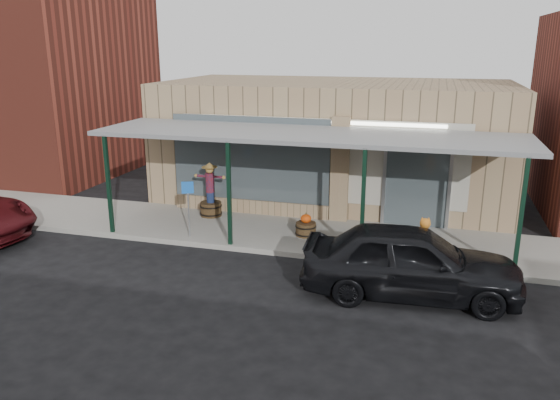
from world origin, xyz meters
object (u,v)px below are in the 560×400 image
(parked_sedan, at_px, (411,261))
(barrel_scarecrow, at_px, (211,198))
(handicap_sign, at_px, (188,202))
(barrel_pumpkin, at_px, (306,228))

(parked_sedan, bearing_deg, barrel_scarecrow, 55.16)
(handicap_sign, bearing_deg, parked_sedan, -37.64)
(barrel_scarecrow, xyz_separation_m, parked_sedan, (6.43, -3.83, 0.08))
(barrel_scarecrow, relative_size, parked_sedan, 0.35)
(handicap_sign, relative_size, parked_sedan, 0.33)
(barrel_pumpkin, xyz_separation_m, parked_sedan, (3.06, -2.82, 0.43))
(barrel_pumpkin, bearing_deg, barrel_scarecrow, 163.34)
(handicap_sign, bearing_deg, barrel_scarecrow, 73.87)
(barrel_scarecrow, xyz_separation_m, handicap_sign, (0.18, -2.00, 0.46))
(barrel_scarecrow, bearing_deg, parked_sedan, -37.92)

